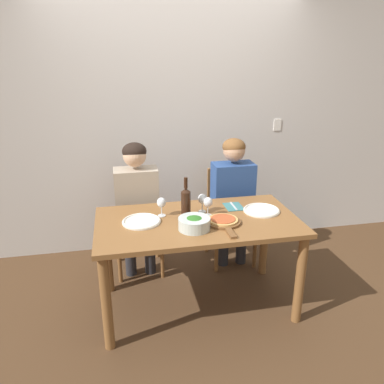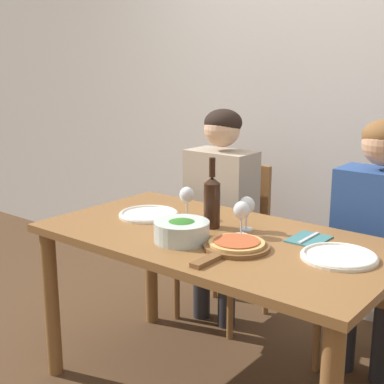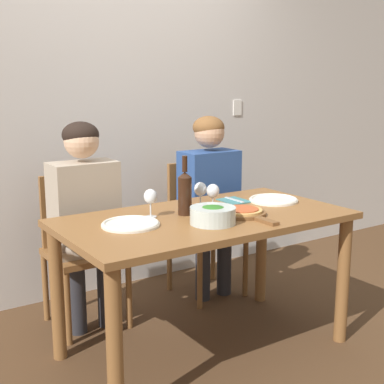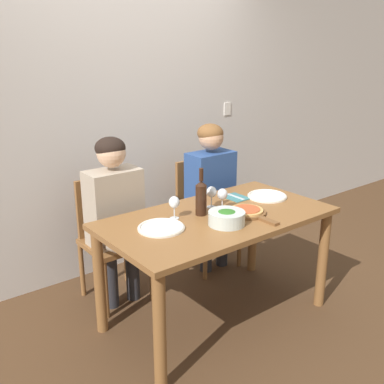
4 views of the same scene
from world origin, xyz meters
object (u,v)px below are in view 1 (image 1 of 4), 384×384
wine_glass_right (208,203)px  dinner_plate_right (261,210)px  wine_glass_centre (202,200)px  chair_left (137,218)px  dinner_plate_left (141,221)px  broccoli_bowl (194,223)px  wine_glass_left (161,203)px  fork_on_napkin (234,207)px  person_woman (137,197)px  person_man (233,191)px  pizza_on_board (223,221)px  wine_bottle (186,202)px  chair_right (229,211)px

wine_glass_right → dinner_plate_right: bearing=-0.2°
dinner_plate_right → wine_glass_centre: wine_glass_centre is taller
chair_left → dinner_plate_left: (-0.00, -0.69, 0.28)m
wine_glass_centre → broccoli_bowl: bearing=-113.3°
wine_glass_left → fork_on_napkin: (0.60, 0.06, -0.10)m
person_woman → chair_left: bearing=90.0°
broccoli_bowl → wine_glass_right: 0.27m
fork_on_napkin → chair_left: bearing=145.0°
fork_on_napkin → person_woman: bearing=150.8°
wine_glass_right → fork_on_napkin: size_ratio=0.84×
broccoli_bowl → dinner_plate_left: bearing=152.5°
person_man → dinner_plate_right: (0.06, -0.56, 0.03)m
pizza_on_board → broccoli_bowl: bearing=-167.6°
dinner_plate_right → wine_glass_right: (-0.44, 0.00, 0.10)m
broccoli_bowl → fork_on_napkin: bearing=40.3°
dinner_plate_right → wine_glass_left: (-0.79, 0.07, 0.10)m
wine_bottle → wine_glass_centre: size_ratio=2.09×
person_man → person_woman: bearing=180.0°
wine_bottle → fork_on_napkin: (0.42, 0.11, -0.12)m
dinner_plate_right → chair_left: bearing=145.0°
chair_right → wine_glass_right: wine_glass_right is taller
wine_glass_left → fork_on_napkin: 0.61m
chair_left → wine_glass_left: 0.72m
dinner_plate_right → wine_glass_right: 0.45m
wine_glass_right → wine_glass_centre: 0.09m
person_woman → dinner_plate_right: (0.95, -0.56, 0.03)m
person_man → wine_glass_left: (-0.73, -0.49, 0.12)m
wine_glass_centre → dinner_plate_right: bearing=-10.1°
dinner_plate_right → wine_glass_left: bearing=175.1°
wine_glass_left → wine_glass_centre: size_ratio=1.00×
chair_left → broccoli_bowl: size_ratio=3.94×
chair_right → pizza_on_board: chair_right is taller
person_man → wine_glass_centre: size_ratio=8.17×
person_woman → wine_glass_left: person_woman is taller
wine_glass_centre → person_man: bearing=49.3°
broccoli_bowl → dinner_plate_right: 0.63m
person_man → wine_glass_right: bearing=-124.5°
chair_left → wine_glass_left: wine_glass_left is taller
dinner_plate_left → fork_on_napkin: (0.76, 0.15, -0.01)m
wine_bottle → person_man: bearing=44.3°
dinner_plate_left → wine_glass_right: size_ratio=1.90×
dinner_plate_right → fork_on_napkin: (-0.19, 0.13, -0.01)m
person_man → fork_on_napkin: person_man is taller
wine_glass_left → wine_glass_centre: same height
dinner_plate_right → person_man: bearing=96.1°
chair_left → wine_glass_centre: wine_glass_centre is taller
chair_right → fork_on_napkin: chair_right is taller
broccoli_bowl → wine_bottle: bearing=94.1°
person_man → pizza_on_board: (-0.30, -0.72, 0.03)m
chair_right → wine_glass_left: wine_glass_left is taller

